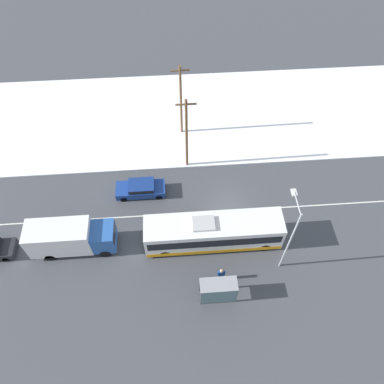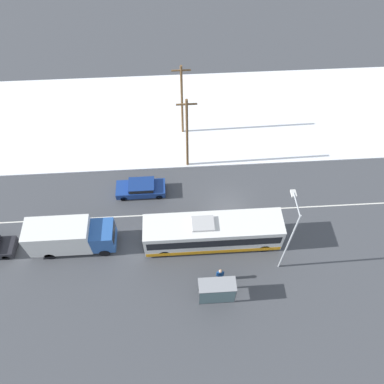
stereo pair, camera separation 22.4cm
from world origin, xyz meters
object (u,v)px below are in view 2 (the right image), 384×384
Objects in this scene: box_truck at (69,236)px; pedestrian_at_stop at (220,274)px; bus_shelter at (217,292)px; city_bus at (213,232)px; utility_pole_snowlot at (182,100)px; streetlamp at (290,233)px; sedan_car at (141,188)px; utility_pole_roadside at (187,134)px.

pedestrian_at_stop is at bearing -17.30° from box_truck.
bus_shelter is at bearing -104.47° from pedestrian_at_stop.
box_truck is at bearing 178.65° from city_bus.
utility_pole_snowlot is (10.00, 13.22, 2.60)m from box_truck.
sedan_car is at bearing 145.50° from streetlamp.
utility_pole_snowlot is (-7.24, 15.76, -0.57)m from streetlamp.
box_truck is at bearing -127.10° from utility_pole_snowlot.
streetlamp is (11.51, -7.91, 4.15)m from sedan_car.
utility_pole_roadside is 1.01× the size of utility_pole_snowlot.
sedan_car is 1.62× the size of bus_shelter.
bus_shelter is (-0.15, -5.18, 0.11)m from city_bus.
bus_shelter reaches higher than sedan_car.
bus_shelter is at bearing -91.64° from city_bus.
city_bus is 9.40m from utility_pole_roadside.
utility_pole_roadside is (4.53, 3.16, 3.61)m from sedan_car.
streetlamp reaches higher than sedan_car.
bus_shelter is 0.34× the size of utility_pole_snowlot.
box_truck is (-11.90, 0.28, 0.20)m from city_bus.
sedan_car is (-6.18, 5.65, -0.79)m from city_bus.
pedestrian_at_stop is 0.21× the size of utility_pole_roadside.
streetlamp is (5.48, 2.91, 3.25)m from bus_shelter.
utility_pole_roadside reaches higher than box_truck.
utility_pole_snowlot is at bearing 97.33° from pedestrian_at_stop.
utility_pole_snowlot is at bearing 98.05° from city_bus.
utility_pole_roadside reaches higher than pedestrian_at_stop.
streetlamp is at bearing -57.77° from utility_pole_roadside.
bus_shelter is at bearing -84.61° from utility_pole_snowlot.
pedestrian_at_stop is at bearing -82.67° from utility_pole_snowlot.
streetlamp is 13.10m from utility_pole_roadside.
utility_pole_roadside is at bearing 100.61° from city_bus.
utility_pole_snowlot is at bearing 114.68° from streetlamp.
utility_pole_roadside is at bearing 96.13° from bus_shelter.
utility_pole_snowlot is (-1.76, 18.67, 2.69)m from bus_shelter.
box_truck is 0.89× the size of streetlamp.
box_truck is 0.85× the size of utility_pole_roadside.
utility_pole_snowlot is at bearing 95.39° from bus_shelter.
pedestrian_at_stop is 12.91m from utility_pole_roadside.
utility_pole_roadside reaches higher than streetlamp.
streetlamp is (17.24, -2.54, 3.17)m from box_truck.
city_bus is 11.91m from box_truck.
city_bus is 1.37× the size of utility_pole_roadside.
utility_pole_snowlot is (-0.26, 4.68, -0.02)m from utility_pole_roadside.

